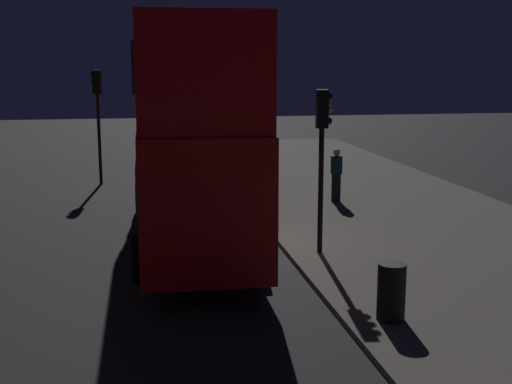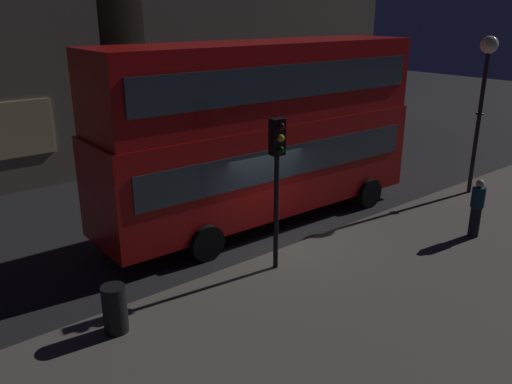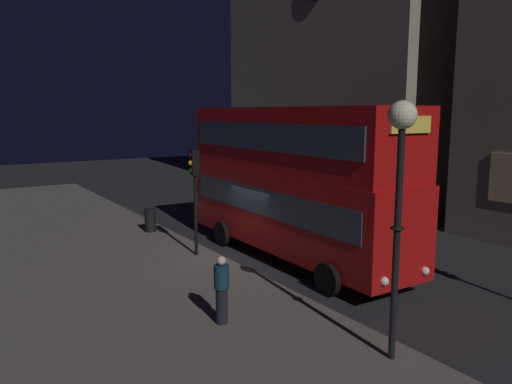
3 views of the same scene
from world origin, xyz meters
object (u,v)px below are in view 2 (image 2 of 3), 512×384
Objects in this scene: street_lamp at (485,74)px; litter_bin at (115,309)px; traffic_light_near_kerb at (277,163)px; pedestrian at (477,208)px; traffic_light_far_side at (384,88)px; double_decker_bus at (262,126)px.

street_lamp reaches higher than litter_bin.
traffic_light_near_kerb is 6.22m from pedestrian.
traffic_light_near_kerb is at bearing 3.02° from pedestrian.
traffic_light_near_kerb is 9.11m from street_lamp.
litter_bin is at bearing -171.24° from traffic_light_near_kerb.
pedestrian is at bearing 71.21° from traffic_light_far_side.
pedestrian is at bearing -11.54° from litter_bin.
pedestrian is at bearing -12.26° from traffic_light_near_kerb.
traffic_light_far_side is 5.79m from street_lamp.
traffic_light_far_side reaches higher than pedestrian.
litter_bin is (-4.25, -0.06, -2.20)m from traffic_light_near_kerb.
double_decker_bus is 7.74m from street_lamp.
street_lamp is (9.01, 0.04, 1.36)m from traffic_light_near_kerb.
street_lamp reaches higher than pedestrian.
double_decker_bus is 10.55× the size of litter_bin.
traffic_light_far_side is at bearing 71.48° from street_lamp.
traffic_light_near_kerb is 12.09m from traffic_light_far_side.
traffic_light_near_kerb is 0.71× the size of street_lamp.
street_lamp reaches higher than double_decker_bus.
street_lamp reaches higher than traffic_light_far_side.
pedestrian is (3.68, -4.90, -1.99)m from double_decker_bus.
pedestrian is 10.03m from litter_bin.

